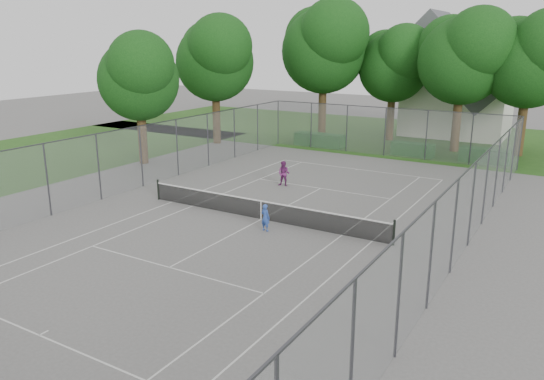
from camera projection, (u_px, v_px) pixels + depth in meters
The scene contains 17 objects.
ground at pixel (261, 220), 24.85m from camera, with size 120.00×120.00×0.00m, color #605E5C.
grass_far at pixel (418, 137), 46.34m from camera, with size 60.00×20.00×0.00m, color #224A15.
court_markings at pixel (261, 219), 24.85m from camera, with size 11.03×23.83×0.01m.
tennis_net at pixel (261, 209), 24.71m from camera, with size 12.87×0.10×1.10m.
perimeter_fence at pixel (261, 182), 24.36m from camera, with size 18.08×34.08×3.52m.
tree_far_left at pixel (325, 44), 43.49m from camera, with size 7.99×7.29×11.48m.
tree_far_midleft at pixel (395, 61), 43.33m from camera, with size 6.61×6.03×9.50m.
tree_far_midright at pixel (464, 54), 38.42m from camera, with size 7.32×6.68×10.52m.
tree_far_right at pixel (531, 56), 36.87m from camera, with size 7.18×6.56×10.32m.
tree_side_back at pixel (215, 56), 41.76m from camera, with size 7.09×6.48×10.20m.
tree_side_front at pixel (138, 73), 34.78m from camera, with size 6.12×5.59×8.80m.
hedge_left at pixel (319, 140), 42.33m from camera, with size 4.01×1.20×1.00m, color #194E1B.
hedge_mid at pixel (413, 149), 38.68m from camera, with size 3.05×0.87×0.96m, color #194E1B.
hedge_right at pixel (484, 156), 36.49m from camera, with size 3.23×1.18×0.97m, color #194E1B.
house at pixel (459, 86), 46.39m from camera, with size 8.57×6.64×10.67m.
girl_player at pixel (265, 218), 23.21m from camera, with size 0.45×0.29×1.23m, color #2D4FAA.
woman_player at pixel (284, 174), 30.46m from camera, with size 0.71×0.56×1.47m, color #6E2463.
Camera 1 is at (12.53, -19.96, 8.02)m, focal length 35.00 mm.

